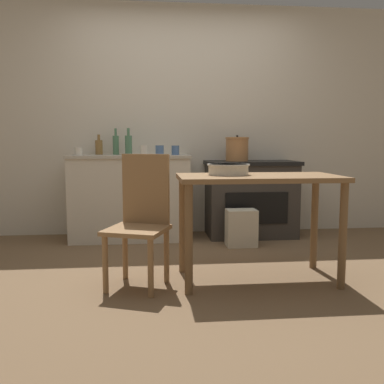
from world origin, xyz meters
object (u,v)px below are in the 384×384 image
work_table (258,192)px  cup_center_left (175,150)px  chair (141,218)px  stove (251,198)px  bottle_far_left (99,147)px  bottle_left (129,145)px  cup_center_right (79,152)px  cup_center (144,150)px  mixing_bowl_large (228,169)px  stock_pot (237,149)px  bottle_mid_left (116,145)px  cup_mid_right (160,150)px  flour_sack (241,228)px

work_table → cup_center_left: bearing=109.5°
work_table → chair: 0.88m
stove → chair: 1.93m
bottle_far_left → bottle_left: bearing=-18.5°
bottle_left → cup_center_right: bearing=-151.3°
cup_center → cup_center_right: size_ratio=1.22×
bottle_far_left → work_table: bearing=-51.4°
chair → mixing_bowl_large: size_ratio=3.00×
stock_pot → bottle_mid_left: bottle_mid_left is taller
cup_center_left → mixing_bowl_large: bearing=-77.9°
work_table → cup_center_left: cup_center_left is taller
work_table → stock_pot: 1.55m
stove → cup_mid_right: (-1.00, -0.10, 0.53)m
flour_sack → bottle_left: size_ratio=1.30×
bottle_left → cup_center_right: bottle_left is taller
bottle_mid_left → cup_center_right: bearing=-134.6°
bottle_far_left → cup_center_left: size_ratio=2.19×
bottle_mid_left → cup_mid_right: (0.47, -0.23, -0.06)m
cup_center → cup_center_right: bearing=-178.2°
cup_mid_right → mixing_bowl_large: bearing=-71.0°
work_table → chair: chair is taller
chair → flour_sack: 1.47m
flour_sack → bottle_mid_left: bearing=154.9°
work_table → cup_center_right: bearing=139.0°
stock_pot → cup_center_left: 0.67m
flour_sack → cup_mid_right: 1.16m
chair → bottle_left: bottle_left is taller
bottle_left → bottle_mid_left: bearing=149.2°
flour_sack → cup_mid_right: cup_mid_right is taller
work_table → bottle_mid_left: 2.04m
work_table → bottle_left: bottle_left is taller
stock_pot → cup_center: (-1.00, -0.19, -0.01)m
stove → cup_center_left: bearing=-175.7°
flour_sack → cup_center_left: 1.07m
work_table → bottle_far_left: size_ratio=5.44×
flour_sack → mixing_bowl_large: mixing_bowl_large is taller
cup_center → cup_mid_right: same height
stove → mixing_bowl_large: 1.61m
bottle_mid_left → cup_mid_right: 0.52m
stock_pot → cup_mid_right: (-0.84, -0.10, -0.01)m
chair → cup_center_left: 1.57m
bottle_mid_left → cup_center_right: size_ratio=3.41×
cup_center_left → cup_mid_right: 0.17m
stove → work_table: bearing=-101.7°
work_table → bottle_mid_left: bottle_mid_left is taller
bottle_left → bottle_mid_left: (-0.14, 0.08, -0.00)m
stove → cup_center: size_ratio=9.83×
flour_sack → stock_pot: 0.90m
mixing_bowl_large → stove: bearing=70.1°
stove → chair: bearing=-127.7°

